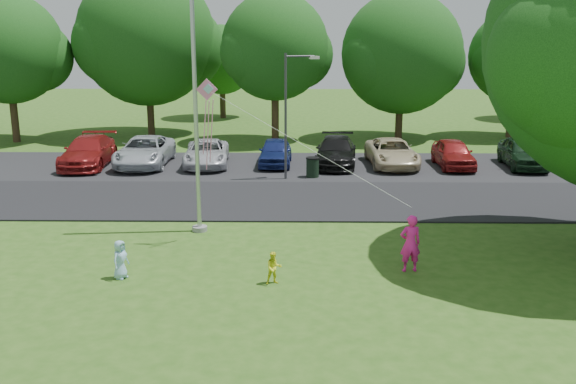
{
  "coord_description": "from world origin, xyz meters",
  "views": [
    {
      "loc": [
        -0.26,
        -15.39,
        6.45
      ],
      "look_at": [
        -0.54,
        4.0,
        1.6
      ],
      "focal_mm": 40.0,
      "sensor_mm": 36.0,
      "label": 1
    }
  ],
  "objects_px": {
    "flagpole": "(195,106)",
    "street_lamp": "(290,105)",
    "child_blue": "(120,260)",
    "trash_can": "(313,168)",
    "kite": "(211,105)",
    "woman": "(410,243)",
    "child_yellow": "(274,268)"
  },
  "relations": [
    {
      "from": "child_yellow",
      "to": "child_blue",
      "type": "relative_size",
      "value": 0.82
    },
    {
      "from": "street_lamp",
      "to": "kite",
      "type": "xyz_separation_m",
      "value": [
        -2.27,
        -8.93,
        0.97
      ]
    },
    {
      "from": "trash_can",
      "to": "woman",
      "type": "xyz_separation_m",
      "value": [
        2.42,
        -11.6,
        0.32
      ]
    },
    {
      "from": "woman",
      "to": "child_blue",
      "type": "bearing_deg",
      "value": -3.32
    },
    {
      "from": "trash_can",
      "to": "child_blue",
      "type": "height_order",
      "value": "child_blue"
    },
    {
      "from": "street_lamp",
      "to": "flagpole",
      "type": "bearing_deg",
      "value": -128.09
    },
    {
      "from": "trash_can",
      "to": "child_blue",
      "type": "bearing_deg",
      "value": -113.88
    },
    {
      "from": "child_blue",
      "to": "woman",
      "type": "bearing_deg",
      "value": -59.0
    },
    {
      "from": "street_lamp",
      "to": "child_yellow",
      "type": "relative_size",
      "value": 6.35
    },
    {
      "from": "kite",
      "to": "flagpole",
      "type": "bearing_deg",
      "value": 118.65
    },
    {
      "from": "trash_can",
      "to": "street_lamp",
      "type": "bearing_deg",
      "value": -163.06
    },
    {
      "from": "street_lamp",
      "to": "kite",
      "type": "distance_m",
      "value": 9.27
    },
    {
      "from": "child_yellow",
      "to": "kite",
      "type": "height_order",
      "value": "kite"
    },
    {
      "from": "trash_can",
      "to": "woman",
      "type": "height_order",
      "value": "woman"
    },
    {
      "from": "child_yellow",
      "to": "child_blue",
      "type": "height_order",
      "value": "child_blue"
    },
    {
      "from": "child_blue",
      "to": "flagpole",
      "type": "bearing_deg",
      "value": 6.97
    },
    {
      "from": "child_yellow",
      "to": "flagpole",
      "type": "bearing_deg",
      "value": 104.2
    },
    {
      "from": "flagpole",
      "to": "trash_can",
      "type": "height_order",
      "value": "flagpole"
    },
    {
      "from": "flagpole",
      "to": "kite",
      "type": "bearing_deg",
      "value": -61.6
    },
    {
      "from": "child_yellow",
      "to": "kite",
      "type": "xyz_separation_m",
      "value": [
        -1.97,
        3.34,
        3.88
      ]
    },
    {
      "from": "flagpole",
      "to": "street_lamp",
      "type": "relative_size",
      "value": 1.79
    },
    {
      "from": "child_yellow",
      "to": "woman",
      "type": "bearing_deg",
      "value": -0.93
    },
    {
      "from": "trash_can",
      "to": "flagpole",
      "type": "bearing_deg",
      "value": -116.23
    },
    {
      "from": "kite",
      "to": "woman",
      "type": "bearing_deg",
      "value": -22.25
    },
    {
      "from": "flagpole",
      "to": "child_yellow",
      "type": "xyz_separation_m",
      "value": [
        2.64,
        -4.58,
        -3.73
      ]
    },
    {
      "from": "woman",
      "to": "child_blue",
      "type": "height_order",
      "value": "woman"
    },
    {
      "from": "flagpole",
      "to": "woman",
      "type": "height_order",
      "value": "flagpole"
    },
    {
      "from": "flagpole",
      "to": "child_yellow",
      "type": "bearing_deg",
      "value": -60.02
    },
    {
      "from": "trash_can",
      "to": "woman",
      "type": "bearing_deg",
      "value": -78.2
    },
    {
      "from": "child_yellow",
      "to": "kite",
      "type": "relative_size",
      "value": 0.14
    },
    {
      "from": "street_lamp",
      "to": "woman",
      "type": "bearing_deg",
      "value": -90.31
    },
    {
      "from": "flagpole",
      "to": "kite",
      "type": "relative_size",
      "value": 1.63
    }
  ]
}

